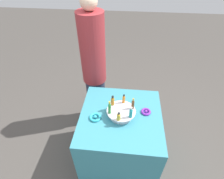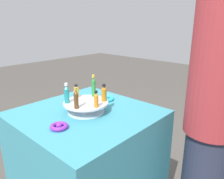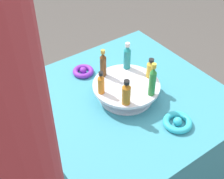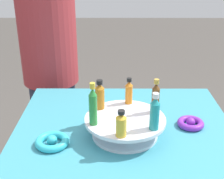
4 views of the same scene
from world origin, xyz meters
name	(u,v)px [view 4 (image 4 of 4)]	position (x,y,z in m)	size (l,w,h in m)	color
display_stand	(125,125)	(0.00, 0.00, 0.82)	(0.28, 0.28, 0.07)	silver
bottle_amber	(100,96)	(-0.07, -0.09, 0.90)	(0.03, 0.03, 0.11)	#AD6B19
bottle_green	(93,106)	(0.04, -0.11, 0.92)	(0.03, 0.03, 0.15)	#288438
bottle_gold	(121,124)	(0.11, -0.02, 0.89)	(0.03, 0.03, 0.09)	gold
bottle_teal	(155,113)	(0.07, 0.09, 0.91)	(0.03, 0.03, 0.13)	teal
bottle_brown	(156,97)	(-0.04, 0.11, 0.91)	(0.03, 0.03, 0.13)	brown
bottle_orange	(129,92)	(-0.11, 0.02, 0.90)	(0.03, 0.03, 0.10)	orange
ribbon_bow_purple	(191,123)	(-0.06, 0.24, 0.79)	(0.10, 0.10, 0.03)	purple
ribbon_bow_teal	(52,141)	(0.06, -0.24, 0.80)	(0.11, 0.11, 0.04)	#2DB7CC
person_figure	(49,54)	(-0.63, -0.38, 0.87)	(0.29, 0.29, 1.73)	#282D42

